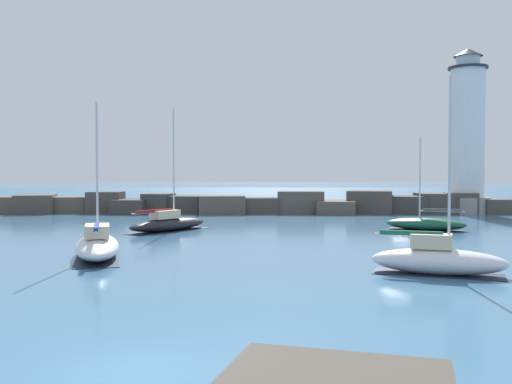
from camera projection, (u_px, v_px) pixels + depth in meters
name	position (u px, v px, depth m)	size (l,w,h in m)	color
ground_plane	(136.00, 373.00, 12.70)	(600.00, 600.00, 0.00)	#3D6B8E
open_sea_beyond	(251.00, 194.00, 124.34)	(400.00, 116.00, 0.01)	#2D5B7F
breakwater_jetty	(263.00, 204.00, 64.47)	(59.09, 7.17, 2.52)	brown
lighthouse	(467.00, 140.00, 63.77)	(5.05, 5.05, 18.42)	gray
foreground_rocks	(21.00, 369.00, 11.66)	(15.49, 6.69, 1.33)	brown
sailboat_moored_0	(168.00, 223.00, 44.22)	(6.19, 7.58, 9.60)	black
sailboat_moored_1	(426.00, 224.00, 44.83)	(6.52, 4.56, 7.33)	#195138
sailboat_moored_2	(437.00, 259.00, 25.14)	(6.12, 3.63, 8.72)	white
sailboat_moored_3	(97.00, 245.00, 30.26)	(4.22, 8.21, 8.31)	white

